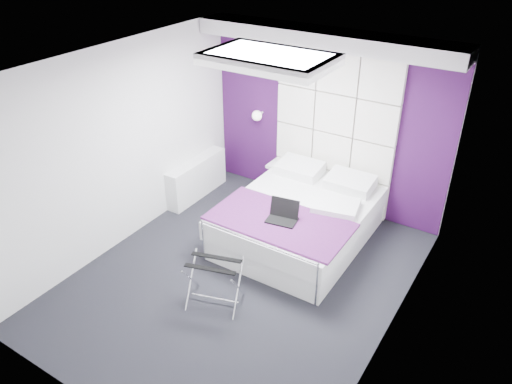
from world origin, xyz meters
TOP-DOWN VIEW (x-y plane):
  - floor at (0.00, 0.00)m, footprint 4.40×4.40m
  - ceiling at (0.00, 0.00)m, footprint 4.40×4.40m
  - wall_back at (0.00, 2.20)m, footprint 3.60×0.00m
  - wall_left at (-1.80, 0.00)m, footprint 0.00×4.40m
  - wall_right at (1.80, 0.00)m, footprint 0.00×4.40m
  - accent_wall at (0.00, 2.19)m, footprint 3.58×0.02m
  - soffit at (0.00, 1.95)m, footprint 3.58×0.50m
  - headboard at (0.15, 2.14)m, footprint 1.80×0.08m
  - skylight at (0.00, 0.60)m, footprint 1.36×0.86m
  - wall_lamp at (-1.05, 2.06)m, footprint 0.15×0.15m
  - radiator at (-1.69, 1.30)m, footprint 0.22×1.20m
  - bed at (0.20, 1.09)m, footprint 1.74×2.10m
  - nightstand at (-0.59, 2.02)m, footprint 0.41×0.32m
  - luggage_rack at (-0.01, -0.52)m, footprint 0.58×0.43m
  - laptop at (0.23, 0.62)m, footprint 0.36×0.26m

SIDE VIEW (x-z plane):
  - floor at x=0.00m, z-range 0.00..0.00m
  - luggage_rack at x=-0.01m, z-range 0.00..0.57m
  - radiator at x=-1.69m, z-range 0.00..0.60m
  - bed at x=0.20m, z-range -0.06..0.68m
  - nightstand at x=-0.59m, z-range 0.48..0.52m
  - laptop at x=0.23m, z-range 0.52..0.78m
  - headboard at x=0.15m, z-range 0.02..2.32m
  - wall_lamp at x=-1.05m, z-range 1.15..1.29m
  - wall_left at x=-1.80m, z-range -0.90..3.50m
  - wall_right at x=1.80m, z-range -0.90..3.50m
  - accent_wall at x=0.00m, z-range 0.01..2.59m
  - wall_back at x=0.00m, z-range -0.50..3.10m
  - soffit at x=0.00m, z-range 2.40..2.60m
  - skylight at x=0.00m, z-range 2.49..2.61m
  - ceiling at x=0.00m, z-range 2.60..2.60m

